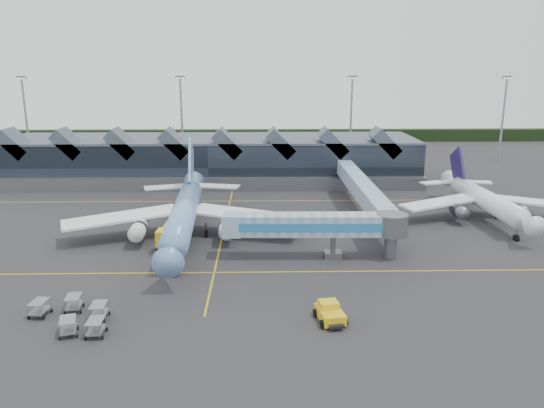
{
  "coord_description": "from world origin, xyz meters",
  "views": [
    {
      "loc": [
        5.88,
        -69.83,
        24.99
      ],
      "look_at": [
        7.52,
        6.52,
        5.0
      ],
      "focal_mm": 35.0,
      "sensor_mm": 36.0,
      "label": 1
    }
  ],
  "objects_px": {
    "main_airliner": "(185,212)",
    "fuel_truck": "(174,229)",
    "pushback_tug": "(330,313)",
    "regional_jet": "(483,199)",
    "jet_bridge": "(326,226)"
  },
  "relations": [
    {
      "from": "main_airliner",
      "to": "pushback_tug",
      "type": "height_order",
      "value": "main_airliner"
    },
    {
      "from": "main_airliner",
      "to": "fuel_truck",
      "type": "xyz_separation_m",
      "value": [
        -1.26,
        -2.9,
        -1.85
      ]
    },
    {
      "from": "fuel_truck",
      "to": "pushback_tug",
      "type": "relative_size",
      "value": 2.46
    },
    {
      "from": "main_airliner",
      "to": "fuel_truck",
      "type": "distance_m",
      "value": 3.67
    },
    {
      "from": "regional_jet",
      "to": "fuel_truck",
      "type": "distance_m",
      "value": 51.16
    },
    {
      "from": "regional_jet",
      "to": "fuel_truck",
      "type": "bearing_deg",
      "value": -168.91
    },
    {
      "from": "regional_jet",
      "to": "fuel_truck",
      "type": "relative_size",
      "value": 2.84
    },
    {
      "from": "fuel_truck",
      "to": "pushback_tug",
      "type": "distance_m",
      "value": 31.49
    },
    {
      "from": "jet_bridge",
      "to": "pushback_tug",
      "type": "relative_size",
      "value": 5.42
    },
    {
      "from": "main_airliner",
      "to": "jet_bridge",
      "type": "bearing_deg",
      "value": -28.08
    },
    {
      "from": "pushback_tug",
      "to": "regional_jet",
      "type": "bearing_deg",
      "value": 40.01
    },
    {
      "from": "regional_jet",
      "to": "pushback_tug",
      "type": "bearing_deg",
      "value": -131.89
    },
    {
      "from": "jet_bridge",
      "to": "pushback_tug",
      "type": "height_order",
      "value": "jet_bridge"
    },
    {
      "from": "regional_jet",
      "to": "jet_bridge",
      "type": "relative_size",
      "value": 1.29
    },
    {
      "from": "jet_bridge",
      "to": "regional_jet",
      "type": "bearing_deg",
      "value": 33.64
    }
  ]
}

